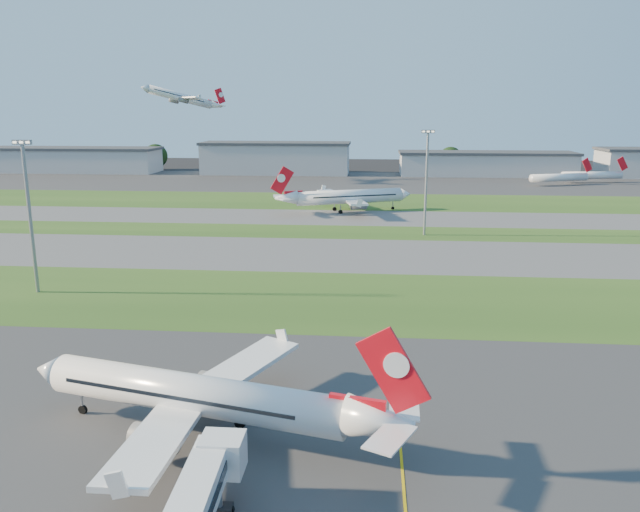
# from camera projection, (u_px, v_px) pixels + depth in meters

# --- Properties ---
(ground) EXTENTS (700.00, 700.00, 0.00)m
(ground) POSITION_uv_depth(u_px,v_px,m) (343.00, 486.00, 52.04)
(ground) COLOR black
(ground) RESTS_ON ground
(apron_near) EXTENTS (300.00, 70.00, 0.01)m
(apron_near) POSITION_uv_depth(u_px,v_px,m) (343.00, 486.00, 52.04)
(apron_near) COLOR #333335
(apron_near) RESTS_ON ground
(grass_strip_a) EXTENTS (300.00, 34.00, 0.01)m
(grass_strip_a) POSITION_uv_depth(u_px,v_px,m) (359.00, 300.00, 102.47)
(grass_strip_a) COLOR #254818
(grass_strip_a) RESTS_ON ground
(taxiway_a) EXTENTS (300.00, 32.00, 0.01)m
(taxiway_a) POSITION_uv_depth(u_px,v_px,m) (362.00, 255.00, 134.47)
(taxiway_a) COLOR #515154
(taxiway_a) RESTS_ON ground
(grass_strip_b) EXTENTS (300.00, 18.00, 0.01)m
(grass_strip_b) POSITION_uv_depth(u_px,v_px,m) (364.00, 233.00, 158.72)
(grass_strip_b) COLOR #254818
(grass_strip_b) RESTS_ON ground
(taxiway_b) EXTENTS (300.00, 26.00, 0.01)m
(taxiway_b) POSITION_uv_depth(u_px,v_px,m) (365.00, 218.00, 180.05)
(taxiway_b) COLOR #515154
(taxiway_b) RESTS_ON ground
(grass_strip_c) EXTENTS (300.00, 40.00, 0.01)m
(grass_strip_c) POSITION_uv_depth(u_px,v_px,m) (367.00, 201.00, 212.05)
(grass_strip_c) COLOR #254818
(grass_strip_c) RESTS_ON ground
(apron_far) EXTENTS (400.00, 80.00, 0.01)m
(apron_far) POSITION_uv_depth(u_px,v_px,m) (368.00, 182.00, 270.24)
(apron_far) COLOR #333335
(apron_far) RESTS_ON ground
(yellow_line) EXTENTS (0.25, 60.00, 0.02)m
(yellow_line) POSITION_uv_depth(u_px,v_px,m) (404.00, 489.00, 51.63)
(yellow_line) COLOR gold
(yellow_line) RESTS_ON ground
(airliner_parked) EXTENTS (37.01, 31.02, 11.76)m
(airliner_parked) POSITION_uv_depth(u_px,v_px,m) (197.00, 396.00, 59.12)
(airliner_parked) COLOR white
(airliner_parked) RESTS_ON ground
(airliner_taxiing) EXTENTS (39.12, 33.20, 12.89)m
(airliner_taxiing) POSITION_uv_depth(u_px,v_px,m) (348.00, 197.00, 189.71)
(airliner_taxiing) COLOR white
(airliner_taxiing) RESTS_ON ground
(airliner_departing) EXTENTS (28.40, 24.86, 10.89)m
(airliner_departing) POSITION_uv_depth(u_px,v_px,m) (181.00, 97.00, 263.65)
(airliner_departing) COLOR white
(mini_jet_near) EXTENTS (27.52, 11.73, 9.48)m
(mini_jet_near) POSITION_uv_depth(u_px,v_px,m) (559.00, 177.00, 256.48)
(mini_jet_near) COLOR white
(mini_jet_near) RESTS_ON ground
(mini_jet_far) EXTENTS (28.53, 7.06, 9.48)m
(mini_jet_far) POSITION_uv_depth(u_px,v_px,m) (592.00, 175.00, 265.27)
(mini_jet_far) COLOR white
(mini_jet_far) RESTS_ON ground
(light_mast_west) EXTENTS (3.20, 0.70, 25.80)m
(light_mast_west) POSITION_uv_depth(u_px,v_px,m) (29.00, 207.00, 103.59)
(light_mast_west) COLOR gray
(light_mast_west) RESTS_ON ground
(light_mast_centre) EXTENTS (3.20, 0.70, 25.80)m
(light_mast_centre) POSITION_uv_depth(u_px,v_px,m) (426.00, 176.00, 152.14)
(light_mast_centre) COLOR gray
(light_mast_centre) RESTS_ON ground
(hangar_far_west) EXTENTS (91.80, 23.00, 12.20)m
(hangar_far_west) POSITION_uv_depth(u_px,v_px,m) (67.00, 160.00, 310.25)
(hangar_far_west) COLOR gray
(hangar_far_west) RESTS_ON ground
(hangar_west) EXTENTS (71.40, 23.00, 15.20)m
(hangar_west) POSITION_uv_depth(u_px,v_px,m) (276.00, 158.00, 301.28)
(hangar_west) COLOR gray
(hangar_west) RESTS_ON ground
(hangar_east) EXTENTS (81.60, 23.00, 11.20)m
(hangar_east) POSITION_uv_depth(u_px,v_px,m) (486.00, 164.00, 293.51)
(hangar_east) COLOR gray
(hangar_east) RESTS_ON ground
(tree_far_west) EXTENTS (11.00, 11.00, 12.00)m
(tree_far_west) POSITION_uv_depth(u_px,v_px,m) (6.00, 156.00, 326.07)
(tree_far_west) COLOR black
(tree_far_west) RESTS_ON ground
(tree_west) EXTENTS (12.10, 12.10, 13.20)m
(tree_west) POSITION_uv_depth(u_px,v_px,m) (156.00, 156.00, 321.28)
(tree_west) COLOR black
(tree_west) RESTS_ON ground
(tree_mid_west) EXTENTS (9.90, 9.90, 10.80)m
(tree_mid_west) POSITION_uv_depth(u_px,v_px,m) (329.00, 160.00, 310.30)
(tree_mid_west) COLOR black
(tree_mid_west) RESTS_ON ground
(tree_mid_east) EXTENTS (11.55, 11.55, 12.60)m
(tree_mid_east) POSITION_uv_depth(u_px,v_px,m) (450.00, 159.00, 308.05)
(tree_mid_east) COLOR black
(tree_mid_east) RESTS_ON ground
(tree_east) EXTENTS (10.45, 10.45, 11.40)m
(tree_east) POSITION_uv_depth(u_px,v_px,m) (608.00, 161.00, 300.10)
(tree_east) COLOR black
(tree_east) RESTS_ON ground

